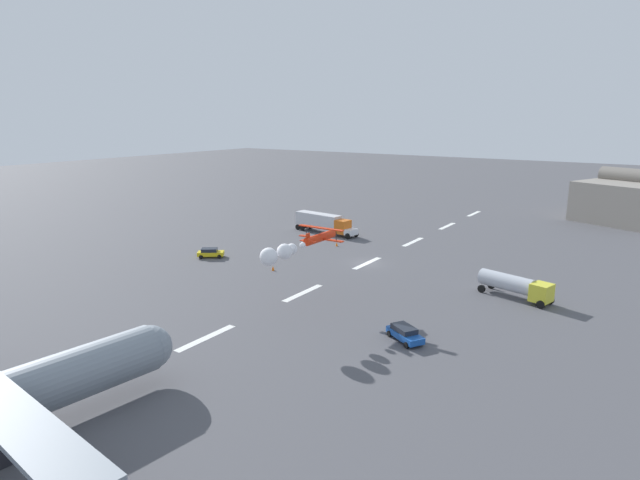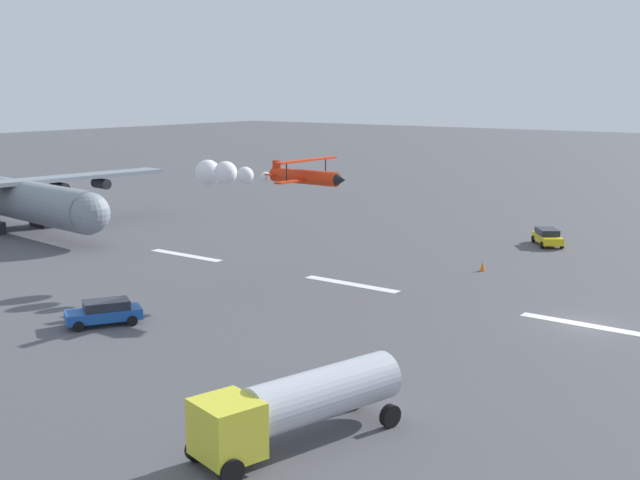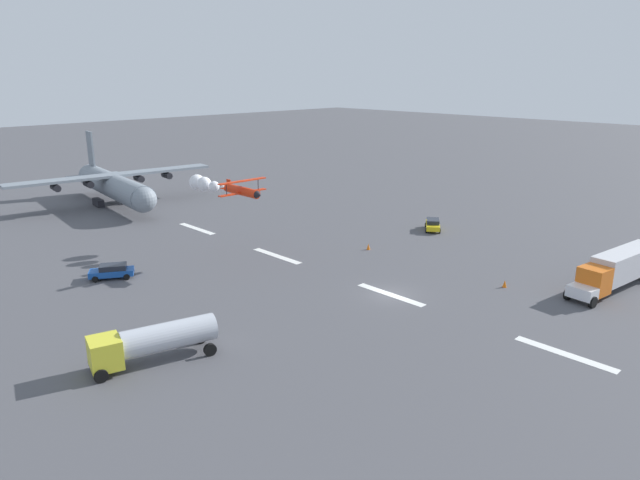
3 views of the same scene
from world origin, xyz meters
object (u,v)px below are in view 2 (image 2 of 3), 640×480
airport_staff_sedan (104,312)px  followme_car_yellow (547,237)px  stunt_biplane_red (247,174)px  traffic_cone_far (483,266)px  cargo_transport_plane (26,199)px  fuel_tanker_truck (298,403)px

airport_staff_sedan → followme_car_yellow: bearing=-107.2°
stunt_biplane_red → followme_car_yellow: 30.53m
stunt_biplane_red → airport_staff_sedan: size_ratio=2.92×
airport_staff_sedan → traffic_cone_far: size_ratio=6.37×
stunt_biplane_red → traffic_cone_far: stunt_biplane_red is taller
stunt_biplane_red → traffic_cone_far: 20.04m
cargo_transport_plane → followme_car_yellow: size_ratio=7.38×
cargo_transport_plane → stunt_biplane_red: cargo_transport_plane is taller
fuel_tanker_truck → cargo_transport_plane: bearing=-23.0°
traffic_cone_far → airport_staff_sedan: bearing=65.7°
fuel_tanker_truck → traffic_cone_far: size_ratio=12.82×
cargo_transport_plane → fuel_tanker_truck: (-51.56, 21.93, -1.62)m
followme_car_yellow → traffic_cone_far: followme_car_yellow is taller
followme_car_yellow → airport_staff_sedan: 42.34m
cargo_transport_plane → traffic_cone_far: cargo_transport_plane is taller
fuel_tanker_truck → traffic_cone_far: bearing=-77.3°
cargo_transport_plane → stunt_biplane_red: bearing=176.1°
airport_staff_sedan → traffic_cone_far: bearing=-114.3°
followme_car_yellow → traffic_cone_far: 13.26m
followme_car_yellow → traffic_cone_far: (0.22, 13.25, -0.44)m
fuel_tanker_truck → followme_car_yellow: fuel_tanker_truck is taller
cargo_transport_plane → traffic_cone_far: size_ratio=43.69×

